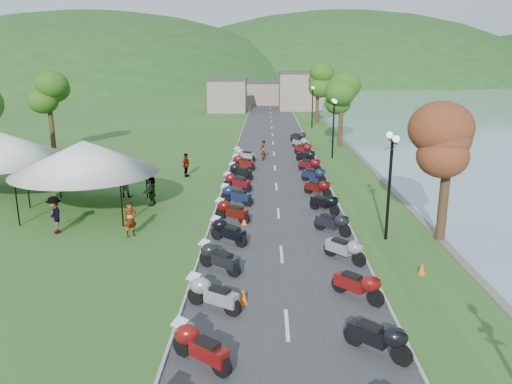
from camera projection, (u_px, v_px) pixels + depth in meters
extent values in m
cube|color=#3A3A3D|center=(274.00, 154.00, 45.02)|extent=(7.00, 120.00, 0.02)
cube|color=gray|center=(259.00, 93.00, 87.89)|extent=(18.00, 16.00, 5.00)
imported|color=slate|center=(131.00, 236.00, 24.09)|extent=(0.78, 0.76, 1.74)
imported|color=slate|center=(126.00, 196.00, 31.08)|extent=(0.99, 0.74, 1.82)
imported|color=slate|center=(57.00, 233.00, 24.52)|extent=(1.08, 1.28, 1.87)
cone|color=#F2590C|center=(243.00, 297.00, 17.35)|extent=(0.36, 0.36, 0.56)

